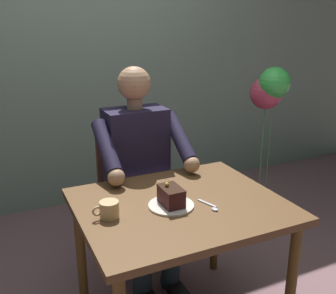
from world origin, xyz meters
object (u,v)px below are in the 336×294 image
seated_person (141,173)px  balloon_display (268,99)px  dessert_spoon (211,206)px  chair (132,187)px  cake_slice (171,196)px  dining_table (180,219)px  coffee_cup (109,209)px

seated_person → balloon_display: 1.23m
seated_person → dessert_spoon: seated_person is taller
chair → cake_slice: size_ratio=6.67×
dessert_spoon → chair: bearing=-82.3°
cake_slice → dessert_spoon: size_ratio=0.96×
seated_person → cake_slice: 0.54m
cake_slice → dessert_spoon: 0.19m
dining_table → dessert_spoon: 0.18m
coffee_cup → seated_person: bearing=-124.1°
cake_slice → dessert_spoon: (-0.16, 0.09, -0.05)m
chair → cake_slice: bearing=85.4°
dessert_spoon → coffee_cup: bearing=-13.2°
cake_slice → chair: bearing=-94.6°
dining_table → balloon_display: size_ratio=0.79×
dining_table → balloon_display: balloon_display is taller
coffee_cup → dessert_spoon: size_ratio=0.84×
dining_table → balloon_display: 1.45m
dining_table → coffee_cup: bearing=-0.2°
chair → dining_table: bearing=90.0°
dining_table → chair: size_ratio=1.05×
seated_person → cake_slice: bearing=84.0°
chair → coffee_cup: size_ratio=7.61×
coffee_cup → dessert_spoon: bearing=166.8°
dining_table → coffee_cup: 0.37m
cake_slice → balloon_display: 1.48m
dining_table → coffee_cup: size_ratio=8.02×
dining_table → cake_slice: bearing=18.2°
seated_person → cake_slice: size_ratio=9.38×
chair → seated_person: bearing=90.0°
cake_slice → balloon_display: bearing=-145.6°
chair → coffee_cup: 0.80m
seated_person → dessert_spoon: (-0.11, 0.62, 0.04)m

